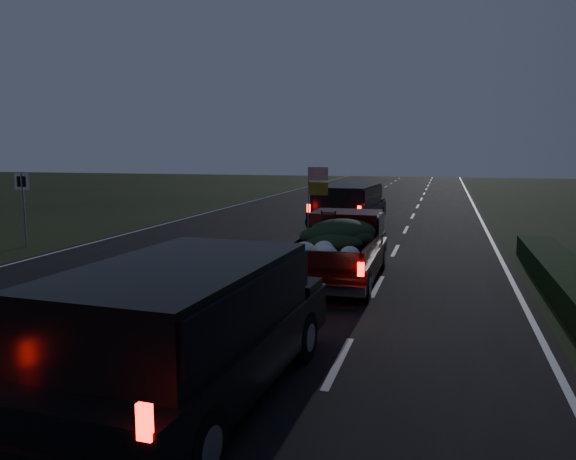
% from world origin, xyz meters
% --- Properties ---
extents(ground, '(120.00, 120.00, 0.00)m').
position_xyz_m(ground, '(0.00, 0.00, 0.00)').
color(ground, black).
rests_on(ground, ground).
extents(road_asphalt, '(14.00, 120.00, 0.02)m').
position_xyz_m(road_asphalt, '(0.00, 0.00, 0.01)').
color(road_asphalt, black).
rests_on(road_asphalt, ground).
extents(hedge_row, '(1.00, 10.00, 0.60)m').
position_xyz_m(hedge_row, '(7.80, 3.00, 0.30)').
color(hedge_row, black).
rests_on(hedge_row, ground).
extents(route_sign, '(0.55, 0.08, 2.50)m').
position_xyz_m(route_sign, '(-8.50, 5.00, 1.66)').
color(route_sign, gray).
rests_on(route_sign, ground).
extents(pickup_truck, '(1.89, 4.82, 2.52)m').
position_xyz_m(pickup_truck, '(2.66, 2.81, 0.94)').
color(pickup_truck, '#340907').
rests_on(pickup_truck, ground).
extents(lead_suv, '(2.49, 5.28, 1.48)m').
position_xyz_m(lead_suv, '(1.29, 12.12, 1.12)').
color(lead_suv, black).
rests_on(lead_suv, ground).
extents(rear_suv, '(2.51, 5.34, 1.51)m').
position_xyz_m(rear_suv, '(1.98, -4.39, 1.14)').
color(rear_suv, black).
rests_on(rear_suv, ground).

